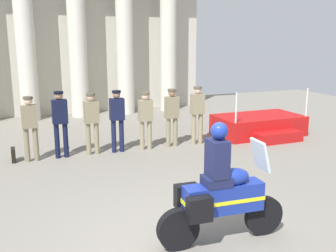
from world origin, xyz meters
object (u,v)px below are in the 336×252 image
(motorcycle_with_rider, at_px, (219,194))
(officer_in_row_2, at_px, (92,119))
(officer_in_row_6, at_px, (197,110))
(briefcase_on_ground, at_px, (13,155))
(reviewing_stand, at_px, (260,126))
(officer_in_row_3, at_px, (117,116))
(officer_in_row_0, at_px, (30,124))
(officer_in_row_5, at_px, (172,113))
(officer_in_row_4, at_px, (146,116))
(officer_in_row_1, at_px, (60,119))

(motorcycle_with_rider, bearing_deg, officer_in_row_2, 102.59)
(officer_in_row_6, distance_m, briefcase_on_ground, 5.16)
(reviewing_stand, xyz_separation_m, officer_in_row_3, (-4.74, -0.13, 0.70))
(reviewing_stand, relative_size, briefcase_on_ground, 7.64)
(reviewing_stand, bearing_deg, officer_in_row_2, -178.96)
(reviewing_stand, height_order, officer_in_row_0, officer_in_row_0)
(reviewing_stand, distance_m, briefcase_on_ground, 7.44)
(reviewing_stand, height_order, officer_in_row_5, officer_in_row_5)
(officer_in_row_4, relative_size, motorcycle_with_rider, 0.78)
(motorcycle_with_rider, bearing_deg, officer_in_row_5, 78.55)
(officer_in_row_2, relative_size, officer_in_row_4, 1.03)
(officer_in_row_1, height_order, officer_in_row_5, officer_in_row_1)
(officer_in_row_1, xyz_separation_m, officer_in_row_3, (1.50, -0.04, -0.03))
(officer_in_row_1, bearing_deg, briefcase_on_ground, -5.54)
(reviewing_stand, bearing_deg, briefcase_on_ground, -179.98)
(reviewing_stand, bearing_deg, motorcycle_with_rider, -129.91)
(officer_in_row_3, relative_size, officer_in_row_5, 1.02)
(officer_in_row_2, bearing_deg, motorcycle_with_rider, 97.44)
(officer_in_row_3, height_order, briefcase_on_ground, officer_in_row_3)
(officer_in_row_2, relative_size, officer_in_row_5, 1.00)
(reviewing_stand, height_order, briefcase_on_ground, reviewing_stand)
(officer_in_row_3, height_order, motorcycle_with_rider, motorcycle_with_rider)
(officer_in_row_3, bearing_deg, reviewing_stand, -179.74)
(officer_in_row_4, height_order, briefcase_on_ground, officer_in_row_4)
(officer_in_row_5, bearing_deg, officer_in_row_1, -2.91)
(officer_in_row_1, distance_m, officer_in_row_3, 1.50)
(officer_in_row_3, bearing_deg, officer_in_row_0, -1.76)
(officer_in_row_4, bearing_deg, officer_in_row_6, 177.75)
(briefcase_on_ground, bearing_deg, officer_in_row_2, -2.72)
(officer_in_row_0, relative_size, officer_in_row_3, 0.98)
(officer_in_row_6, bearing_deg, officer_in_row_4, -2.25)
(officer_in_row_5, distance_m, motorcycle_with_rider, 5.51)
(officer_in_row_5, xyz_separation_m, motorcycle_with_rider, (-1.45, -5.32, -0.19))
(officer_in_row_3, bearing_deg, officer_in_row_6, 176.99)
(officer_in_row_5, height_order, motorcycle_with_rider, motorcycle_with_rider)
(reviewing_stand, distance_m, officer_in_row_4, 4.00)
(officer_in_row_0, xyz_separation_m, officer_in_row_2, (1.56, 0.02, 0.00))
(reviewing_stand, xyz_separation_m, officer_in_row_0, (-6.99, -0.12, 0.68))
(reviewing_stand, relative_size, officer_in_row_4, 1.69)
(officer_in_row_5, height_order, officer_in_row_6, officer_in_row_6)
(officer_in_row_6, bearing_deg, officer_in_row_2, -3.32)
(reviewing_stand, height_order, officer_in_row_6, officer_in_row_6)
(officer_in_row_5, bearing_deg, officer_in_row_3, -2.75)
(officer_in_row_5, bearing_deg, officer_in_row_4, -0.96)
(officer_in_row_3, distance_m, officer_in_row_6, 2.39)
(officer_in_row_1, height_order, officer_in_row_2, officer_in_row_1)
(officer_in_row_5, bearing_deg, motorcycle_with_rider, 73.41)
(motorcycle_with_rider, distance_m, briefcase_on_ground, 6.21)
(reviewing_stand, relative_size, officer_in_row_6, 1.61)
(officer_in_row_3, xyz_separation_m, officer_in_row_6, (2.39, -0.07, 0.00))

